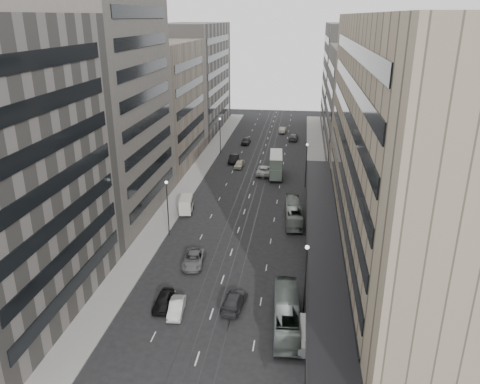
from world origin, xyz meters
The scene contains 29 objects.
ground centered at (0.00, 0.00, 0.00)m, with size 220.00×220.00×0.00m, color black.
sidewalk_right centered at (12.00, 37.50, 0.07)m, with size 4.00×125.00×0.15m, color gray.
sidewalk_left centered at (-12.00, 37.50, 0.07)m, with size 4.00×125.00×0.15m, color gray.
department_store centered at (21.45, 8.00, 14.95)m, with size 19.20×60.00×30.00m.
building_right_mid centered at (21.50, 52.00, 12.00)m, with size 15.00×28.00×24.00m, color #4E4A44.
building_right_far centered at (21.50, 82.00, 14.00)m, with size 15.00×32.00×28.00m, color #64605A.
building_left_b centered at (-21.50, 19.00, 17.00)m, with size 15.00×26.00×34.00m, color #4E4A44.
building_left_c centered at (-21.50, 46.00, 12.50)m, with size 15.00×28.00×25.00m, color #716758.
building_left_d centered at (-21.50, 79.00, 14.00)m, with size 15.00×38.00×28.00m, color #64605A.
lamp_right_near centered at (9.70, -5.00, 5.20)m, with size 0.44×0.44×8.32m.
lamp_right_far centered at (9.70, 35.00, 5.20)m, with size 0.44×0.44×8.32m.
lamp_left_near centered at (-9.70, 12.00, 5.20)m, with size 0.44×0.44×8.32m.
lamp_left_far centered at (-9.70, 55.00, 5.20)m, with size 0.44×0.44×8.32m.
bus_near centered at (7.95, -6.91, 1.49)m, with size 2.50×10.70×2.98m, color gray.
bus_far centered at (7.94, 19.36, 1.43)m, with size 2.41×10.30×2.87m, color gray.
double_decker centered at (3.91, 40.42, 2.48)m, with size 2.99×8.53×4.60m.
vw_microbus centered at (9.13, -9.94, 1.29)m, with size 2.02×4.31×2.31m.
panel_van centered at (-9.20, 20.33, 1.44)m, with size 2.49×4.36×2.61m.
sedan_0 centered at (-5.42, -5.35, 0.75)m, with size 1.77×4.39×1.50m, color black.
sedan_1 centered at (-3.70, -6.36, 0.69)m, with size 1.46×4.18×1.38m, color beige.
sedan_2 centered at (-4.26, 4.09, 0.76)m, with size 2.52×5.48×1.52m, color slate.
sedan_3 centered at (2.19, -4.35, 0.76)m, with size 2.12×5.23×1.52m, color #2A2A2C.
sedan_4 centered at (-3.97, 45.26, 0.74)m, with size 1.76×4.37×1.49m, color beige.
sedan_5 centered at (-5.75, 48.76, 0.81)m, with size 1.71×4.92×1.62m, color black.
sedan_6 centered at (1.53, 41.57, 0.84)m, with size 2.80×6.07×1.69m, color silver.
sedan_7 centered at (6.60, 69.96, 0.79)m, with size 2.21×5.45×1.58m, color #595A5C.
sedan_8 centered at (-4.98, 64.57, 0.83)m, with size 1.97×4.90×1.67m, color #29292C.
sedan_9 centered at (3.48, 77.76, 0.80)m, with size 1.68×4.83×1.59m, color beige.
pedestrian centered at (11.05, -9.26, 1.14)m, with size 0.72×0.47×1.98m, color black.
Camera 1 is at (8.61, -47.17, 29.73)m, focal length 35.00 mm.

